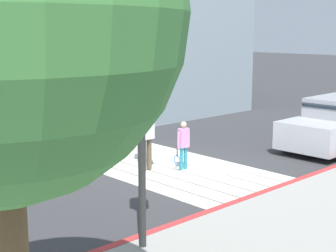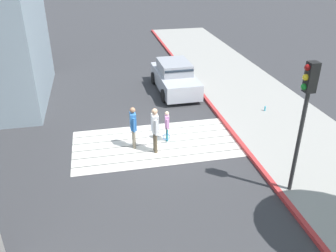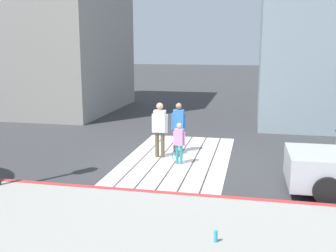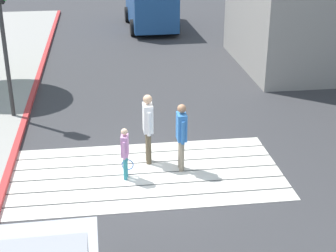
{
  "view_description": "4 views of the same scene",
  "coord_description": "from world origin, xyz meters",
  "px_view_note": "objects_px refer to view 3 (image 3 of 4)",
  "views": [
    {
      "loc": [
        -9.52,
        8.86,
        3.57
      ],
      "look_at": [
        -0.21,
        0.12,
        1.16
      ],
      "focal_mm": 54.22,
      "sensor_mm": 36.0,
      "label": 1
    },
    {
      "loc": [
        1.98,
        11.8,
        6.96
      ],
      "look_at": [
        -0.45,
        0.26,
        0.86
      ],
      "focal_mm": 37.54,
      "sensor_mm": 36.0,
      "label": 2
    },
    {
      "loc": [
        -12.18,
        -2.3,
        3.58
      ],
      "look_at": [
        -0.67,
        0.15,
        1.21
      ],
      "focal_mm": 43.42,
      "sensor_mm": 36.0,
      "label": 3
    },
    {
      "loc": [
        -0.91,
        -10.65,
        5.92
      ],
      "look_at": [
        0.55,
        0.3,
        1.08
      ],
      "focal_mm": 54.69,
      "sensor_mm": 36.0,
      "label": 4
    }
  ],
  "objects_px": {
    "water_bottle": "(216,236)",
    "pedestrian_adult_lead": "(160,126)",
    "pedestrian_adult_trailing": "(179,124)",
    "pedestrian_child_with_racket": "(179,141)"
  },
  "relations": [
    {
      "from": "water_bottle",
      "to": "pedestrian_adult_lead",
      "type": "xyz_separation_m",
      "value": [
        5.57,
        2.32,
        0.81
      ]
    },
    {
      "from": "pedestrian_adult_lead",
      "to": "pedestrian_adult_trailing",
      "type": "bearing_deg",
      "value": -32.57
    },
    {
      "from": "pedestrian_adult_lead",
      "to": "water_bottle",
      "type": "bearing_deg",
      "value": -157.35
    },
    {
      "from": "pedestrian_adult_lead",
      "to": "pedestrian_child_with_racket",
      "type": "height_order",
      "value": "pedestrian_adult_lead"
    },
    {
      "from": "water_bottle",
      "to": "pedestrian_adult_lead",
      "type": "relative_size",
      "value": 0.12
    },
    {
      "from": "water_bottle",
      "to": "pedestrian_child_with_racket",
      "type": "distance_m",
      "value": 5.24
    },
    {
      "from": "pedestrian_adult_trailing",
      "to": "pedestrian_child_with_racket",
      "type": "relative_size",
      "value": 1.32
    },
    {
      "from": "pedestrian_adult_lead",
      "to": "pedestrian_adult_trailing",
      "type": "xyz_separation_m",
      "value": [
        0.74,
        -0.47,
        -0.06
      ]
    },
    {
      "from": "pedestrian_adult_lead",
      "to": "pedestrian_adult_trailing",
      "type": "relative_size",
      "value": 1.06
    },
    {
      "from": "pedestrian_adult_trailing",
      "to": "pedestrian_child_with_racket",
      "type": "height_order",
      "value": "pedestrian_adult_trailing"
    }
  ]
}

